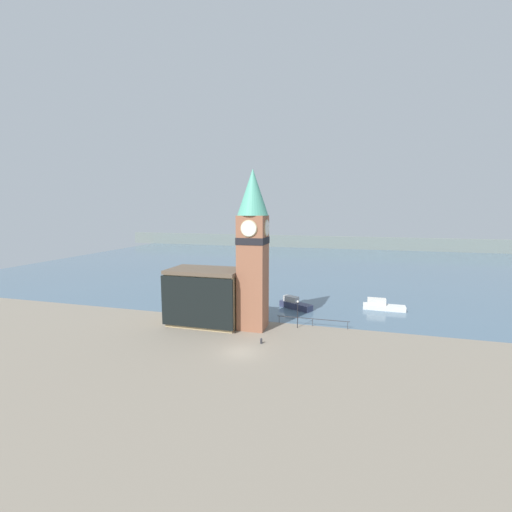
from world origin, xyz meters
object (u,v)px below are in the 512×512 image
(pier_building, at_px, (205,297))
(boat_near, at_px, (295,304))
(boat_far, at_px, (382,306))
(lamp_post, at_px, (298,309))
(mooring_bollard_near, at_px, (261,341))
(clock_tower, at_px, (253,245))

(pier_building, xyz_separation_m, boat_near, (10.96, 10.91, -3.24))
(boat_far, xyz_separation_m, lamp_post, (-11.87, -12.19, 2.04))
(pier_building, xyz_separation_m, mooring_bollard_near, (9.41, -4.94, -3.58))
(boat_near, xyz_separation_m, mooring_bollard_near, (-1.55, -15.85, -0.34))
(lamp_post, bearing_deg, clock_tower, -164.65)
(boat_near, xyz_separation_m, lamp_post, (1.81, -9.09, 1.98))
(clock_tower, relative_size, lamp_post, 5.56)
(clock_tower, xyz_separation_m, boat_near, (4.06, 10.70, -10.61))
(pier_building, height_order, mooring_bollard_near, pier_building)
(boat_near, height_order, mooring_bollard_near, boat_near)
(boat_near, xyz_separation_m, boat_far, (13.68, 3.10, -0.06))
(boat_far, height_order, lamp_post, lamp_post)
(clock_tower, height_order, lamp_post, clock_tower)
(pier_building, bearing_deg, boat_far, 29.61)
(mooring_bollard_near, xyz_separation_m, lamp_post, (3.36, 6.75, 2.32))
(boat_near, relative_size, boat_far, 0.88)
(lamp_post, bearing_deg, pier_building, -171.92)
(boat_near, height_order, boat_far, boat_near)
(boat_near, distance_m, boat_far, 14.03)
(boat_far, relative_size, mooring_bollard_near, 9.54)
(clock_tower, relative_size, pier_building, 2.08)
(pier_building, distance_m, boat_near, 15.80)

